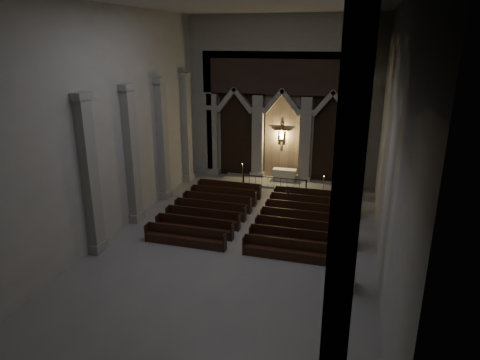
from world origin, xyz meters
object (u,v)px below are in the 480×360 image
at_px(altar, 285,175).
at_px(worshipper, 287,197).
at_px(pews, 253,217).
at_px(candle_stand_left, 242,179).
at_px(candle_stand_right, 323,189).
at_px(altar_rail, 274,181).

height_order(altar, worshipper, worshipper).
height_order(pews, worshipper, worshipper).
distance_m(candle_stand_left, worshipper, 5.30).
bearing_deg(candle_stand_left, worshipper, -41.31).
bearing_deg(candle_stand_right, worshipper, -122.68).
relative_size(candle_stand_left, candle_stand_right, 1.25).
distance_m(altar, worshipper, 4.94).
bearing_deg(altar, worshipper, -77.72).
relative_size(altar_rail, candle_stand_right, 3.63).
bearing_deg(candle_stand_left, pews, -69.01).
bearing_deg(candle_stand_left, altar_rail, -9.53).
xyz_separation_m(altar_rail, pews, (-0.00, -6.07, -0.28)).
bearing_deg(candle_stand_left, altar, 24.53).
bearing_deg(pews, altar, 86.84).
xyz_separation_m(altar, worshipper, (1.05, -4.83, 0.09)).
bearing_deg(altar, pews, -93.16).
distance_m(altar, candle_stand_right, 3.51).
xyz_separation_m(candle_stand_right, pews, (-3.49, -6.12, -0.03)).
relative_size(altar, worshipper, 1.27).
relative_size(altar, altar_rail, 0.37).
height_order(altar_rail, worshipper, worshipper).
bearing_deg(worshipper, candle_stand_right, 73.03).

